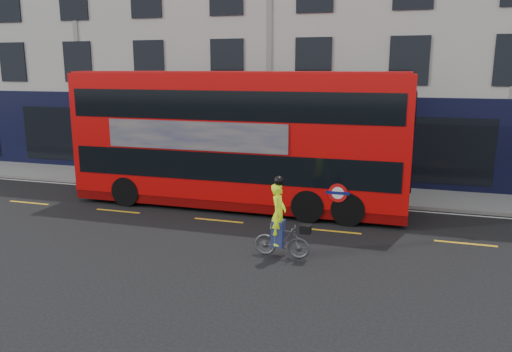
% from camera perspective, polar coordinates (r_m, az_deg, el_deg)
% --- Properties ---
extents(ground, '(120.00, 120.00, 0.00)m').
position_cam_1_polar(ground, '(16.17, -6.20, -6.60)').
color(ground, black).
rests_on(ground, ground).
extents(pavement, '(60.00, 3.00, 0.12)m').
position_cam_1_polar(pavement, '(22.04, 0.40, -1.24)').
color(pavement, gray).
rests_on(pavement, ground).
extents(kerb, '(60.00, 0.12, 0.13)m').
position_cam_1_polar(kerb, '(20.65, -0.78, -2.16)').
color(kerb, slate).
rests_on(kerb, ground).
extents(building_terrace, '(50.00, 10.07, 15.00)m').
position_cam_1_polar(building_terrace, '(27.76, 4.38, 16.96)').
color(building_terrace, '#AEABA4').
rests_on(building_terrace, ground).
extents(road_edge_line, '(58.00, 0.10, 0.01)m').
position_cam_1_polar(road_edge_line, '(20.39, -1.04, -2.53)').
color(road_edge_line, silver).
rests_on(road_edge_line, ground).
extents(lane_dashes, '(58.00, 0.12, 0.01)m').
position_cam_1_polar(lane_dashes, '(17.49, -4.28, -5.09)').
color(lane_dashes, gold).
rests_on(lane_dashes, ground).
extents(bus, '(12.62, 2.93, 5.08)m').
position_cam_1_polar(bus, '(18.79, -1.92, 4.30)').
color(bus, red).
rests_on(bus, ground).
extents(cyclist, '(1.61, 0.64, 2.33)m').
position_cam_1_polar(cyclist, '(13.99, 2.83, -6.13)').
color(cyclist, '#4D5052').
rests_on(cyclist, ground).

